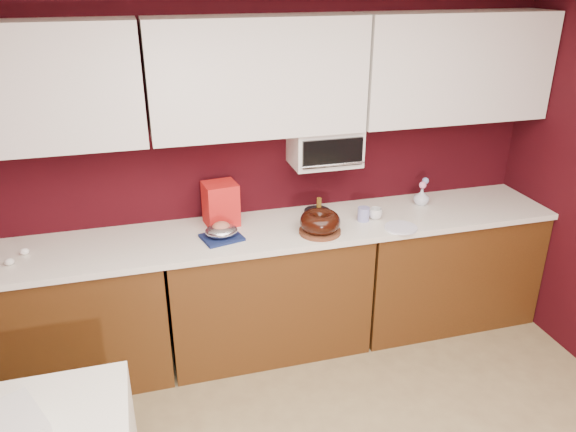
% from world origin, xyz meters
% --- Properties ---
extents(wall_back, '(4.00, 0.02, 2.50)m').
position_xyz_m(wall_back, '(0.00, 2.25, 1.25)').
color(wall_back, '#33060C').
rests_on(wall_back, floor).
extents(base_cabinet_left, '(1.31, 0.58, 0.86)m').
position_xyz_m(base_cabinet_left, '(-1.33, 1.94, 0.43)').
color(base_cabinet_left, '#4E2B0F').
rests_on(base_cabinet_left, floor).
extents(base_cabinet_center, '(1.31, 0.58, 0.86)m').
position_xyz_m(base_cabinet_center, '(0.00, 1.94, 0.43)').
color(base_cabinet_center, '#4E2B0F').
rests_on(base_cabinet_center, floor).
extents(base_cabinet_right, '(1.31, 0.58, 0.86)m').
position_xyz_m(base_cabinet_right, '(1.33, 1.94, 0.43)').
color(base_cabinet_right, '#4E2B0F').
rests_on(base_cabinet_right, floor).
extents(countertop, '(4.00, 0.62, 0.04)m').
position_xyz_m(countertop, '(0.00, 1.94, 0.88)').
color(countertop, white).
rests_on(countertop, base_cabinet_center).
extents(upper_cabinet_left, '(1.31, 0.33, 0.70)m').
position_xyz_m(upper_cabinet_left, '(-1.33, 2.08, 1.85)').
color(upper_cabinet_left, white).
rests_on(upper_cabinet_left, wall_back).
extents(upper_cabinet_center, '(1.31, 0.33, 0.70)m').
position_xyz_m(upper_cabinet_center, '(0.00, 2.08, 1.85)').
color(upper_cabinet_center, white).
rests_on(upper_cabinet_center, wall_back).
extents(upper_cabinet_right, '(1.31, 0.33, 0.70)m').
position_xyz_m(upper_cabinet_right, '(1.33, 2.08, 1.85)').
color(upper_cabinet_right, white).
rests_on(upper_cabinet_right, wall_back).
extents(toaster_oven, '(0.45, 0.30, 0.25)m').
position_xyz_m(toaster_oven, '(0.45, 2.10, 1.38)').
color(toaster_oven, white).
rests_on(toaster_oven, upper_cabinet_center).
extents(toaster_oven_door, '(0.40, 0.02, 0.18)m').
position_xyz_m(toaster_oven_door, '(0.45, 1.94, 1.38)').
color(toaster_oven_door, black).
rests_on(toaster_oven_door, toaster_oven).
extents(toaster_oven_handle, '(0.42, 0.02, 0.02)m').
position_xyz_m(toaster_oven_handle, '(0.45, 1.93, 1.30)').
color(toaster_oven_handle, silver).
rests_on(toaster_oven_handle, toaster_oven).
extents(cake_base, '(0.32, 0.32, 0.02)m').
position_xyz_m(cake_base, '(0.32, 1.79, 0.91)').
color(cake_base, brown).
rests_on(cake_base, countertop).
extents(bundt_cake, '(0.32, 0.32, 0.11)m').
position_xyz_m(bundt_cake, '(0.32, 1.79, 0.98)').
color(bundt_cake, black).
rests_on(bundt_cake, cake_base).
extents(navy_towel, '(0.28, 0.25, 0.02)m').
position_xyz_m(navy_towel, '(-0.30, 1.87, 0.91)').
color(navy_towel, '#14204E').
rests_on(navy_towel, countertop).
extents(foil_ham_nest, '(0.26, 0.24, 0.08)m').
position_xyz_m(foil_ham_nest, '(-0.30, 1.87, 0.96)').
color(foil_ham_nest, silver).
rests_on(foil_ham_nest, navy_towel).
extents(roasted_ham, '(0.14, 0.13, 0.07)m').
position_xyz_m(roasted_ham, '(-0.30, 1.87, 0.98)').
color(roasted_ham, '#C06F57').
rests_on(roasted_ham, foil_ham_nest).
extents(pandoro_box, '(0.23, 0.22, 0.28)m').
position_xyz_m(pandoro_box, '(-0.26, 2.10, 1.04)').
color(pandoro_box, '#B10B21').
rests_on(pandoro_box, countertop).
extents(dark_pan, '(0.22, 0.22, 0.03)m').
position_xyz_m(dark_pan, '(0.40, 2.07, 0.92)').
color(dark_pan, black).
rests_on(dark_pan, countertop).
extents(coffee_mug, '(0.11, 0.11, 0.09)m').
position_xyz_m(coffee_mug, '(0.75, 1.90, 0.94)').
color(coffee_mug, silver).
rests_on(coffee_mug, countertop).
extents(blue_jar, '(0.09, 0.09, 0.09)m').
position_xyz_m(blue_jar, '(0.66, 1.89, 0.95)').
color(blue_jar, '#1B2198').
rests_on(blue_jar, countertop).
extents(flower_vase, '(0.10, 0.10, 0.13)m').
position_xyz_m(flower_vase, '(1.17, 2.05, 0.97)').
color(flower_vase, silver).
rests_on(flower_vase, countertop).
extents(flower_pink, '(0.05, 0.05, 0.05)m').
position_xyz_m(flower_pink, '(1.17, 2.05, 1.05)').
color(flower_pink, '#FD93C6').
rests_on(flower_pink, flower_vase).
extents(flower_blue, '(0.05, 0.05, 0.05)m').
position_xyz_m(flower_blue, '(1.20, 2.07, 1.07)').
color(flower_blue, '#8193CF').
rests_on(flower_blue, flower_vase).
extents(china_plate, '(0.27, 0.27, 0.01)m').
position_xyz_m(china_plate, '(0.85, 1.71, 0.91)').
color(china_plate, white).
rests_on(china_plate, countertop).
extents(amber_bottle, '(0.04, 0.04, 0.10)m').
position_xyz_m(amber_bottle, '(0.43, 2.12, 0.95)').
color(amber_bottle, '#865E18').
rests_on(amber_bottle, countertop).
extents(egg_left, '(0.06, 0.05, 0.04)m').
position_xyz_m(egg_left, '(-1.52, 1.86, 0.92)').
color(egg_left, silver).
rests_on(egg_left, countertop).
extents(egg_right, '(0.06, 0.05, 0.04)m').
position_xyz_m(egg_right, '(-1.45, 1.97, 0.92)').
color(egg_right, white).
rests_on(egg_right, countertop).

